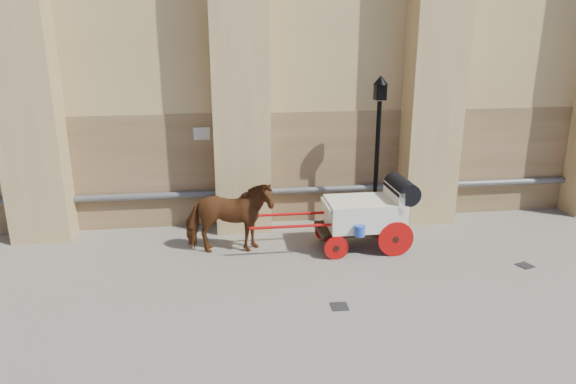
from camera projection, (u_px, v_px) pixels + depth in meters
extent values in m
plane|color=slate|center=(303.00, 288.00, 10.38)|extent=(90.00, 90.00, 0.00)
cube|color=#977450|center=(350.00, 165.00, 14.13)|extent=(44.00, 0.35, 3.00)
cylinder|color=#59595B|center=(352.00, 188.00, 14.05)|extent=(42.00, 0.18, 0.18)
cube|color=beige|center=(202.00, 134.00, 13.16)|extent=(0.42, 0.04, 0.32)
imported|color=brown|center=(229.00, 218.00, 11.87)|extent=(2.07, 0.99, 1.72)
cube|color=black|center=(360.00, 228.00, 12.23)|extent=(2.05, 0.93, 0.11)
cube|color=#EDE6CB|center=(364.00, 213.00, 12.13)|extent=(1.77, 1.17, 0.65)
cube|color=#EDE6CB|center=(394.00, 197.00, 12.12)|extent=(0.14, 1.16, 0.51)
cube|color=#EDE6CB|center=(332.00, 205.00, 11.96)|extent=(0.33, 1.02, 0.09)
cylinder|color=black|center=(402.00, 189.00, 12.09)|extent=(0.52, 1.16, 0.52)
cylinder|color=#B20908|center=(396.00, 239.00, 11.80)|extent=(0.84, 0.06, 0.84)
cylinder|color=#B20908|center=(380.00, 222.00, 12.90)|extent=(0.84, 0.06, 0.84)
cylinder|color=#B20908|center=(336.00, 248.00, 11.66)|extent=(0.56, 0.06, 0.56)
cylinder|color=#B20908|center=(326.00, 230.00, 12.76)|extent=(0.56, 0.06, 0.56)
cylinder|color=#B20908|center=(299.00, 226.00, 11.55)|extent=(2.24, 0.07, 0.07)
cylinder|color=#B20908|center=(294.00, 214.00, 12.35)|extent=(2.24, 0.07, 0.07)
cylinder|color=blue|center=(360.00, 231.00, 11.53)|extent=(0.24, 0.24, 0.24)
cylinder|color=black|center=(376.00, 168.00, 13.01)|extent=(0.11, 0.11, 3.37)
cone|color=black|center=(373.00, 224.00, 13.45)|extent=(0.34, 0.34, 0.34)
cube|color=black|center=(380.00, 92.00, 12.45)|extent=(0.26, 0.26, 0.39)
cone|color=black|center=(381.00, 80.00, 12.37)|extent=(0.37, 0.37, 0.22)
cube|color=black|center=(339.00, 306.00, 9.67)|extent=(0.33, 0.33, 0.01)
cube|color=black|center=(525.00, 266.00, 11.40)|extent=(0.41, 0.41, 0.01)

